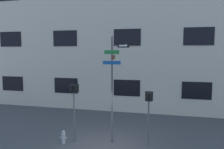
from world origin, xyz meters
TOP-DOWN VIEW (x-y plane):
  - ground_plane at (0.00, 0.00)m, footprint 60.00×60.00m
  - building_facade at (-0.00, 6.59)m, footprint 24.00×0.63m
  - street_sign_pole at (0.26, 0.77)m, footprint 1.25×0.72m
  - pedestrian_signal_left at (-1.64, 0.48)m, footprint 0.41×0.40m
  - pedestrian_signal_right at (1.95, 0.88)m, footprint 0.37×0.40m
  - fire_hydrant at (-2.06, 0.12)m, footprint 0.35×0.19m

SIDE VIEW (x-z plane):
  - ground_plane at x=0.00m, z-range 0.00..0.00m
  - fire_hydrant at x=-2.06m, z-range -0.01..0.64m
  - pedestrian_signal_right at x=1.95m, z-range 0.74..3.31m
  - pedestrian_signal_left at x=-1.64m, z-range 0.83..3.72m
  - street_sign_pole at x=0.26m, z-range 0.45..5.60m
  - building_facade at x=0.00m, z-range 0.00..14.58m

